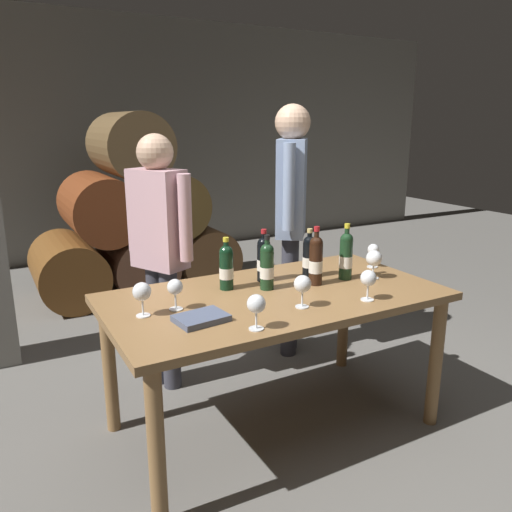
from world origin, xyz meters
The scene contains 20 objects.
ground_plane centered at (0.00, 0.00, 0.00)m, with size 14.00×14.00×0.00m, color #66635E.
cellar_back_wall centered at (0.00, 4.20, 1.40)m, with size 10.00×0.24×2.80m, color slate.
barrel_stack centered at (0.00, 2.60, 0.66)m, with size 1.86×0.90×1.69m.
dining_table centered at (0.00, 0.00, 0.67)m, with size 1.70×0.90×0.76m.
wine_bottle_0 centered at (0.27, 0.03, 0.90)m, with size 0.07×0.07×0.32m.
wine_bottle_1 centered at (0.05, 0.21, 0.89)m, with size 0.07×0.07×0.29m.
wine_bottle_2 centered at (0.47, 0.03, 0.89)m, with size 0.07×0.07×0.31m.
wine_bottle_3 centered at (0.31, 0.15, 0.88)m, with size 0.07×0.07×0.28m.
wine_bottle_4 centered at (-0.18, 0.18, 0.88)m, with size 0.07×0.07×0.28m.
wine_bottle_5 centered at (0.00, 0.08, 0.89)m, with size 0.07×0.07×0.29m.
wine_glass_0 centered at (0.76, 0.13, 0.86)m, with size 0.07×0.07×0.14m.
wine_glass_1 centered at (-0.30, -0.35, 0.87)m, with size 0.08×0.08×0.15m.
wine_glass_2 centered at (-0.52, 0.03, 0.86)m, with size 0.07×0.07×0.15m.
wine_glass_3 centered at (-0.68, 0.02, 0.87)m, with size 0.08×0.08×0.16m.
wine_glass_4 centered at (0.01, -0.23, 0.87)m, with size 0.08×0.08×0.16m.
wine_glass_5 centered at (0.61, -0.05, 0.87)m, with size 0.09×0.09×0.16m.
wine_glass_6 centered at (0.34, -0.30, 0.87)m, with size 0.08×0.08×0.15m.
tasting_notebook centered at (-0.47, -0.16, 0.77)m, with size 0.22×0.16×0.03m, color #4C5670.
sommelier_presenting centered at (0.57, 0.75, 1.04)m, with size 0.34×0.41×1.72m.
taster_seated_left centered at (-0.36, 0.72, 0.92)m, with size 0.30×0.45×1.54m.
Camera 1 is at (-1.26, -2.08, 1.61)m, focal length 35.51 mm.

